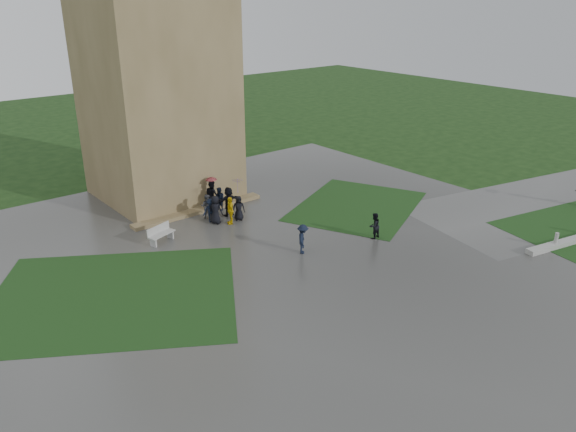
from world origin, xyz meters
TOP-DOWN VIEW (x-y plane):
  - ground at (0.00, 0.00)m, footprint 120.00×120.00m
  - plaza at (0.00, 2.00)m, footprint 34.00×34.00m
  - lawn_inset_left at (-8.50, 4.00)m, footprint 14.10×13.46m
  - lawn_inset_right at (8.50, 5.00)m, footprint 11.12×10.15m
  - tower at (0.00, 15.00)m, footprint 8.00×8.00m
  - tower_plinth at (0.00, 10.60)m, footprint 9.00×0.80m
  - bench at (-4.00, 8.00)m, footprint 1.74×1.01m
  - visitor_cluster at (0.72, 8.88)m, footprint 2.86×3.74m
  - pedestrian_mid at (1.19, 1.93)m, footprint 1.09×1.14m
  - pedestrian_near at (5.57, 0.85)m, footprint 0.74×0.43m

SIDE VIEW (x-z plane):
  - ground at x=0.00m, z-range 0.00..0.00m
  - plaza at x=0.00m, z-range 0.00..0.02m
  - lawn_inset_left at x=-8.50m, z-range 0.02..0.03m
  - lawn_inset_right at x=8.50m, z-range 0.02..0.03m
  - tower_plinth at x=0.00m, z-range 0.02..0.24m
  - bench at x=-4.00m, z-range 0.03..1.00m
  - pedestrian_near at x=5.57m, z-range 0.02..1.52m
  - pedestrian_mid at x=1.19m, z-range 0.02..1.64m
  - visitor_cluster at x=0.72m, z-range -0.26..2.37m
  - tower at x=0.00m, z-range 0.00..18.00m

